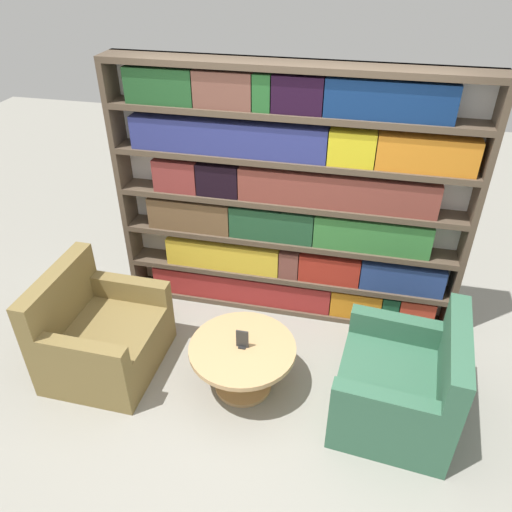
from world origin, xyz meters
name	(u,v)px	position (x,y,z in m)	size (l,w,h in m)	color
ground_plane	(255,406)	(0.00, 0.00, 0.00)	(14.00, 14.00, 0.00)	gray
bookshelf	(290,202)	(0.02, 1.29, 1.13)	(3.03, 0.30, 2.28)	silver
armchair_left	(101,336)	(-1.34, 0.18, 0.30)	(0.84, 0.93, 0.88)	olive
armchair_right	(401,387)	(1.06, 0.17, 0.30)	(0.91, 1.00, 0.88)	#336047
coffee_table	(243,358)	(-0.14, 0.19, 0.31)	(0.83, 0.83, 0.43)	tan
table_sign	(242,340)	(-0.14, 0.19, 0.50)	(0.10, 0.06, 0.16)	black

